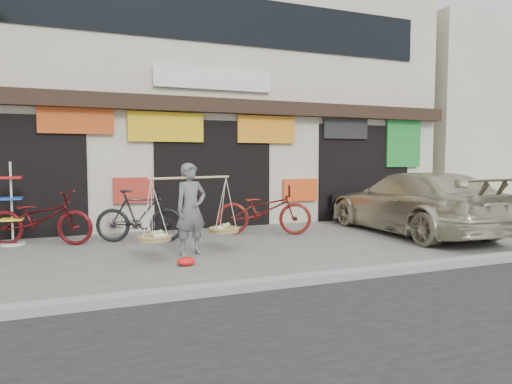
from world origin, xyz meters
name	(u,v)px	position (x,y,z in m)	size (l,w,h in m)	color
ground	(269,254)	(0.00, 0.00, 0.00)	(70.00, 70.00, 0.00)	slate
kerb	(324,277)	(0.00, -2.00, 0.06)	(70.00, 0.25, 0.12)	gray
shophouse_block	(187,103)	(0.00, 6.42, 3.45)	(14.00, 6.32, 7.00)	beige
neighbor_east	(493,125)	(13.50, 7.00, 3.20)	(12.00, 7.00, 6.40)	beige
street_vendor	(191,213)	(-1.33, 0.47, 0.77)	(1.94, 0.97, 1.67)	slate
bike_0	(40,218)	(-3.93, 2.49, 0.55)	(0.73, 2.10, 1.10)	#510D10
bike_1	(140,216)	(-2.02, 2.12, 0.55)	(0.52, 1.83, 1.10)	black
bike_2	(264,210)	(0.76, 2.05, 0.57)	(0.76, 2.17, 1.14)	maroon
suv	(413,203)	(4.06, 0.92, 0.72)	(2.15, 5.00, 1.44)	#BAB396
display_rack	(12,212)	(-4.46, 2.72, 0.68)	(0.46, 0.46, 1.68)	silver
red_bag	(186,261)	(-1.61, -0.32, 0.07)	(0.31, 0.25, 0.14)	red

